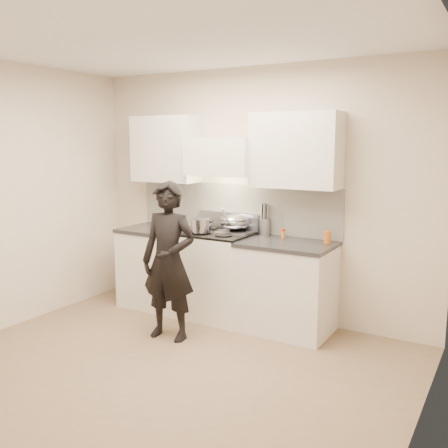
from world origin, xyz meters
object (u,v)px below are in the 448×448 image
Objects in this scene: wok at (235,222)px; person at (169,261)px; utensil_crock at (264,225)px; stove at (217,274)px; counter_right at (287,287)px.

wok is 0.97m from person.
utensil_crock is at bearing 18.29° from wok.
wok is (0.15, 0.14, 0.57)m from stove.
utensil_crock is at bearing 55.68° from person.
person reaches higher than stove.
utensil_crock is (0.45, 0.25, 0.55)m from stove.
utensil_crock reaches higher than stove.
stove is 0.61m from wok.
utensil_crock is (0.30, 0.10, -0.03)m from wok.
stove is 0.75m from utensil_crock.
utensil_crock reaches higher than wok.
stove is 0.83m from counter_right.
wok reaches higher than stove.
counter_right is 2.72× the size of utensil_crock.
stove is 0.62× the size of person.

